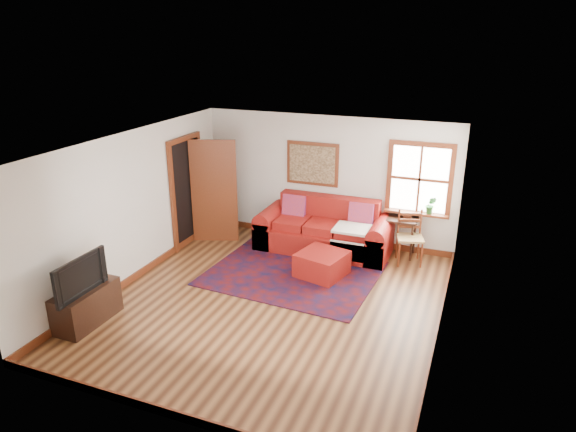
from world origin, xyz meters
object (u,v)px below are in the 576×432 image
at_px(red_ottoman, 322,264).
at_px(media_cabinet, 87,305).
at_px(ladder_back_chair, 410,235).
at_px(red_leather_sofa, 324,233).
at_px(side_table, 400,224).

height_order(red_ottoman, media_cabinet, media_cabinet).
bearing_deg(ladder_back_chair, red_ottoman, -138.78).
distance_m(red_leather_sofa, media_cabinet, 4.46).
bearing_deg(media_cabinet, ladder_back_chair, 43.70).
distance_m(red_leather_sofa, side_table, 1.43).
bearing_deg(red_ottoman, side_table, 65.75).
distance_m(red_ottoman, side_table, 1.78).
xyz_separation_m(red_ottoman, media_cabinet, (-2.69, -2.67, 0.06)).
bearing_deg(red_leather_sofa, red_ottoman, -74.46).
height_order(side_table, ladder_back_chair, ladder_back_chair).
height_order(red_leather_sofa, media_cabinet, red_leather_sofa).
height_order(ladder_back_chair, media_cabinet, ladder_back_chair).
xyz_separation_m(ladder_back_chair, media_cabinet, (-3.98, -3.80, -0.25)).
height_order(red_leather_sofa, side_table, red_leather_sofa).
bearing_deg(red_leather_sofa, ladder_back_chair, 1.20).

